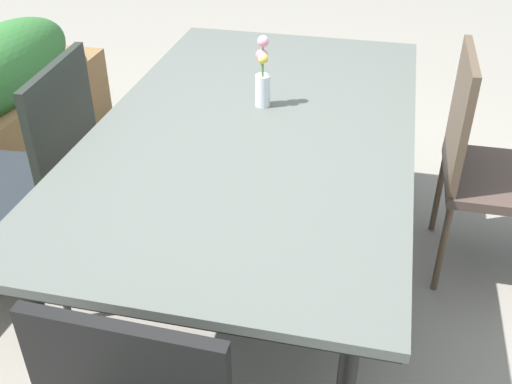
% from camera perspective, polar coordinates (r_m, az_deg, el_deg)
% --- Properties ---
extents(ground_plane, '(12.00, 12.00, 0.00)m').
position_cam_1_polar(ground_plane, '(2.57, -1.51, -8.83)').
color(ground_plane, gray).
extents(dining_table, '(1.85, 1.06, 0.79)m').
position_cam_1_polar(dining_table, '(2.10, -0.00, 5.25)').
color(dining_table, '#4C514C').
rests_on(dining_table, ground).
extents(chair_far_side, '(0.53, 0.53, 0.96)m').
position_cam_1_polar(chair_far_side, '(2.45, -19.92, 1.77)').
color(chair_far_side, '#20242A').
rests_on(chair_far_side, ground).
extents(chair_near_right, '(0.47, 0.47, 0.94)m').
position_cam_1_polar(chair_near_right, '(2.57, 20.84, 2.91)').
color(chair_near_right, '#43352F').
rests_on(chair_near_right, ground).
extents(flower_vase, '(0.05, 0.05, 0.26)m').
position_cam_1_polar(flower_vase, '(2.16, 0.64, 10.98)').
color(flower_vase, silver).
rests_on(flower_vase, dining_table).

